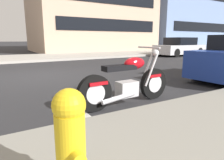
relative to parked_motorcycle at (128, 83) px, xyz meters
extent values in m
plane|color=#28282B|center=(-0.96, 4.12, -0.44)|extent=(260.00, 260.00, 0.00)
cube|color=#ADA89E|center=(11.04, 11.18, -0.37)|extent=(120.00, 5.00, 0.14)
cube|color=silver|center=(-0.96, 0.16, -0.43)|extent=(0.12, 2.20, 0.01)
cylinder|color=black|center=(0.70, 0.04, -0.10)|extent=(0.67, 0.14, 0.67)
cylinder|color=silver|center=(0.70, 0.04, -0.10)|extent=(0.37, 0.14, 0.37)
cylinder|color=black|center=(-0.74, -0.03, -0.10)|extent=(0.67, 0.14, 0.67)
cylinder|color=silver|center=(-0.74, -0.03, -0.10)|extent=(0.37, 0.14, 0.37)
cube|color=silver|center=(-0.02, 0.00, -0.12)|extent=(0.41, 0.28, 0.30)
cube|color=black|center=(-0.20, -0.01, 0.32)|extent=(0.69, 0.25, 0.10)
ellipsoid|color=#B20C14|center=(0.16, 0.01, 0.38)|extent=(0.49, 0.26, 0.24)
cube|color=#B20C14|center=(-0.69, -0.03, 0.08)|extent=(0.37, 0.20, 0.06)
cube|color=#B20C14|center=(0.68, 0.03, 0.08)|extent=(0.33, 0.17, 0.06)
cylinder|color=silver|center=(0.55, 0.10, 0.21)|extent=(0.34, 0.06, 0.65)
cylinder|color=silver|center=(0.56, -0.04, 0.21)|extent=(0.34, 0.06, 0.65)
cylinder|color=silver|center=(0.52, 0.03, 0.68)|extent=(0.06, 0.62, 0.04)
sphere|color=silver|center=(0.72, 0.04, 0.56)|extent=(0.15, 0.15, 0.15)
cylinder|color=silver|center=(-0.31, -0.15, -0.22)|extent=(0.71, 0.12, 0.16)
cylinder|color=black|center=(3.27, 0.81, -0.13)|extent=(0.63, 0.26, 0.62)
cube|color=silver|center=(10.58, 7.89, 0.07)|extent=(4.48, 2.08, 0.69)
cube|color=black|center=(10.60, 7.89, 0.70)|extent=(2.23, 1.78, 0.58)
cylinder|color=black|center=(9.19, 6.98, -0.13)|extent=(0.63, 0.26, 0.62)
cylinder|color=black|center=(9.08, 8.60, -0.13)|extent=(0.63, 0.26, 0.62)
cylinder|color=black|center=(12.07, 7.17, -0.13)|extent=(0.63, 0.26, 0.62)
cylinder|color=black|center=(11.97, 8.79, -0.13)|extent=(0.63, 0.26, 0.62)
cylinder|color=gold|center=(-1.79, -1.82, 0.01)|extent=(0.22, 0.22, 0.62)
sphere|color=gold|center=(-1.79, -1.82, 0.38)|extent=(0.24, 0.24, 0.24)
cylinder|color=gold|center=(-1.79, -1.68, 0.04)|extent=(0.10, 0.08, 0.10)
cylinder|color=gold|center=(-1.79, -1.96, 0.04)|extent=(0.10, 0.08, 0.10)
cube|color=black|center=(7.46, 13.45, 2.15)|extent=(10.31, 0.06, 1.10)
cube|color=#6B84B2|center=(21.97, 17.87, 5.96)|extent=(14.58, 8.78, 12.79)
cube|color=black|center=(21.97, 13.45, 2.37)|extent=(12.25, 0.06, 1.10)
camera|label=1|loc=(-2.20, -3.10, 0.84)|focal=31.69mm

